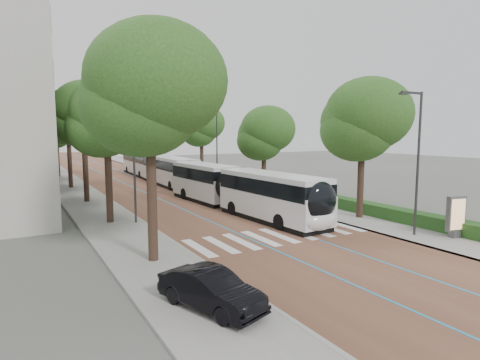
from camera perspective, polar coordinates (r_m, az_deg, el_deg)
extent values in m
plane|color=#51544C|center=(22.44, 6.58, -8.53)|extent=(160.00, 160.00, 0.00)
cube|color=brown|center=(59.10, -17.12, 0.78)|extent=(11.00, 140.00, 0.02)
cube|color=gray|center=(57.92, -24.37, 0.41)|extent=(4.00, 140.00, 0.12)
cube|color=gray|center=(61.17, -10.26, 1.22)|extent=(4.00, 140.00, 0.12)
cube|color=gray|center=(58.13, -22.51, 0.52)|extent=(0.20, 140.00, 0.14)
cube|color=gray|center=(60.56, -11.95, 1.13)|extent=(0.20, 140.00, 0.14)
cube|color=silver|center=(20.93, -5.89, -9.58)|extent=(0.55, 3.60, 0.01)
cube|color=silver|center=(21.44, -2.79, -9.15)|extent=(0.55, 3.60, 0.01)
cube|color=silver|center=(22.02, 0.14, -8.71)|extent=(0.55, 3.60, 0.01)
cube|color=silver|center=(22.65, 2.90, -8.28)|extent=(0.55, 3.60, 0.01)
cube|color=silver|center=(23.33, 5.51, -7.85)|extent=(0.55, 3.60, 0.01)
cube|color=silver|center=(24.05, 7.96, -7.44)|extent=(0.55, 3.60, 0.01)
cube|color=silver|center=(24.82, 10.26, -7.03)|extent=(0.55, 3.60, 0.01)
cube|color=silver|center=(25.62, 12.41, -6.64)|extent=(0.55, 3.60, 0.01)
cube|color=silver|center=(26.46, 14.43, -6.27)|extent=(0.55, 3.60, 0.01)
cube|color=teal|center=(58.77, -18.64, 0.71)|extent=(0.12, 126.00, 0.01)
cube|color=teal|center=(59.47, -15.62, 0.88)|extent=(0.12, 126.00, 0.01)
cube|color=black|center=(45.52, -26.75, 2.42)|extent=(0.12, 38.00, 1.60)
cube|color=black|center=(45.43, -26.97, 6.44)|extent=(0.12, 38.00, 1.60)
cube|color=black|center=(45.56, -27.19, 10.46)|extent=(0.12, 38.00, 1.60)
cube|color=black|center=(45.89, -27.40, 14.20)|extent=(0.12, 38.00, 1.60)
cube|color=#1B4016|center=(28.56, 21.50, -4.56)|extent=(1.20, 14.00, 0.80)
cylinder|color=#2F2F32|center=(24.46, 23.98, 2.01)|extent=(0.14, 0.14, 8.00)
cube|color=#2F2F32|center=(23.85, 23.28, 11.32)|extent=(1.70, 0.12, 0.12)
cube|color=#2F2F32|center=(23.29, 22.21, 11.30)|extent=(0.50, 0.20, 0.10)
cylinder|color=#2F2F32|center=(44.06, -3.30, 4.47)|extent=(0.14, 0.14, 8.00)
cube|color=#2F2F32|center=(43.72, -4.29, 9.56)|extent=(1.70, 0.12, 0.12)
cube|color=#2F2F32|center=(43.42, -5.13, 9.46)|extent=(0.50, 0.20, 0.10)
cylinder|color=#2F2F32|center=(26.33, -14.83, 2.67)|extent=(0.14, 0.14, 8.00)
cylinder|color=black|center=(18.48, -12.39, -3.47)|extent=(0.44, 0.44, 5.35)
ellipsoid|color=#234817|center=(18.26, -12.79, 11.72)|extent=(6.17, 6.17, 5.25)
cylinder|color=black|center=(27.15, -18.12, -1.06)|extent=(0.44, 0.44, 4.71)
ellipsoid|color=#234817|center=(26.92, -18.47, 8.00)|extent=(5.11, 5.11, 4.35)
cylinder|color=black|center=(35.93, -21.09, 1.01)|extent=(0.44, 0.44, 5.13)
ellipsoid|color=#234817|center=(35.80, -21.42, 8.45)|extent=(5.54, 5.54, 4.71)
cylinder|color=black|center=(45.81, -23.04, 2.12)|extent=(0.44, 0.44, 5.19)
ellipsoid|color=#234817|center=(45.71, -23.32, 8.02)|extent=(5.97, 5.97, 5.07)
cylinder|color=black|center=(57.74, -24.47, 2.51)|extent=(0.44, 0.44, 4.39)
ellipsoid|color=#234817|center=(57.62, -24.67, 6.47)|extent=(5.24, 5.24, 4.45)
cylinder|color=black|center=(72.65, -25.64, 3.43)|extent=(0.44, 0.44, 4.91)
ellipsoid|color=#234817|center=(72.57, -25.82, 6.95)|extent=(5.57, 5.57, 4.73)
cylinder|color=black|center=(28.51, 16.76, -0.73)|extent=(0.44, 0.44, 4.63)
ellipsoid|color=#234817|center=(28.29, 17.06, 7.76)|extent=(5.80, 5.80, 4.93)
cylinder|color=black|center=(37.74, 3.40, 0.83)|extent=(0.44, 0.44, 3.98)
ellipsoid|color=#234817|center=(37.54, 3.44, 6.33)|extent=(5.12, 5.12, 4.36)
cylinder|color=black|center=(49.96, -5.45, 2.62)|extent=(0.44, 0.44, 4.56)
ellipsoid|color=#234817|center=(49.83, -5.50, 7.38)|extent=(5.06, 5.06, 4.30)
cylinder|color=black|center=(64.84, -11.33, 3.38)|extent=(0.44, 0.44, 4.35)
ellipsoid|color=#234817|center=(64.73, -11.41, 6.88)|extent=(5.21, 5.21, 4.43)
cylinder|color=black|center=(30.96, -1.28, -0.87)|extent=(2.35, 1.03, 2.30)
cube|color=silver|center=(26.87, 4.54, -3.18)|extent=(3.04, 9.49, 1.82)
cube|color=black|center=(26.70, 4.56, -0.77)|extent=(3.07, 9.31, 0.97)
cube|color=silver|center=(26.62, 4.57, 0.59)|extent=(2.98, 9.30, 0.31)
cube|color=black|center=(27.08, 4.52, -5.45)|extent=(2.97, 9.11, 0.35)
cube|color=silver|center=(34.73, -5.05, -0.91)|extent=(2.95, 7.87, 1.82)
cube|color=black|center=(34.60, -5.07, 0.96)|extent=(2.98, 7.72, 0.97)
cube|color=silver|center=(34.54, -5.08, 2.02)|extent=(2.89, 7.72, 0.31)
cube|color=black|center=(34.90, -5.03, -2.68)|extent=(2.88, 7.56, 0.35)
ellipsoid|color=black|center=(23.39, 11.37, -2.96)|extent=(2.41, 1.24, 2.28)
ellipsoid|color=silver|center=(23.57, 11.39, -5.71)|extent=(2.40, 1.14, 1.14)
cylinder|color=black|center=(24.58, 5.70, -5.95)|extent=(0.36, 1.02, 1.00)
cylinder|color=black|center=(26.03, 9.59, -5.29)|extent=(0.36, 1.02, 1.00)
cylinder|color=black|center=(35.82, -7.90, -1.95)|extent=(0.36, 1.02, 1.00)
cylinder|color=black|center=(36.83, -4.72, -1.66)|extent=(0.36, 1.02, 1.00)
cylinder|color=black|center=(28.85, -1.02, -4.01)|extent=(0.36, 1.02, 1.00)
cylinder|color=black|center=(30.10, 2.63, -3.56)|extent=(0.36, 1.02, 1.00)
cube|color=silver|center=(45.07, -9.96, 0.79)|extent=(2.72, 12.04, 1.82)
cube|color=black|center=(44.97, -9.99, 2.23)|extent=(2.75, 11.80, 0.97)
cube|color=silver|center=(44.92, -10.01, 3.05)|extent=(2.66, 11.80, 0.31)
cube|color=black|center=(45.19, -9.94, -0.58)|extent=(2.66, 11.56, 0.35)
ellipsoid|color=black|center=(39.53, -7.23, 1.08)|extent=(2.37, 1.14, 2.28)
ellipsoid|color=silver|center=(39.61, -7.18, -0.56)|extent=(2.37, 1.04, 1.14)
cylinder|color=black|center=(41.41, -9.80, -0.80)|extent=(0.32, 1.01, 1.00)
cylinder|color=black|center=(42.20, -6.90, -0.60)|extent=(0.32, 1.01, 1.00)
cylinder|color=black|center=(48.42, -12.67, 0.23)|extent=(0.32, 1.01, 1.00)
cylinder|color=black|center=(49.09, -10.14, 0.38)|extent=(0.32, 1.01, 1.00)
cube|color=silver|center=(56.78, -13.79, 1.93)|extent=(2.91, 12.08, 1.82)
cube|color=black|center=(56.70, -13.82, 3.07)|extent=(2.94, 11.84, 0.97)
cube|color=silver|center=(56.66, -13.84, 3.72)|extent=(2.85, 11.84, 0.31)
cube|color=black|center=(56.88, -13.75, 0.83)|extent=(2.84, 11.60, 0.35)
ellipsoid|color=black|center=(51.09, -12.20, 2.28)|extent=(2.39, 1.18, 2.28)
ellipsoid|color=silver|center=(51.14, -12.15, 1.00)|extent=(2.38, 1.08, 1.14)
cylinder|color=black|center=(53.10, -13.99, 0.77)|extent=(0.33, 1.01, 1.00)
cylinder|color=black|center=(53.69, -11.65, 0.89)|extent=(0.33, 1.01, 1.00)
cylinder|color=black|center=(60.28, -15.70, 1.41)|extent=(0.33, 1.01, 1.00)
cylinder|color=black|center=(60.80, -13.61, 1.52)|extent=(0.33, 1.01, 1.00)
cube|color=#59595B|center=(25.39, 28.20, -6.82)|extent=(0.59, 0.53, 0.34)
cube|color=#59595B|center=(25.16, 28.34, -4.26)|extent=(1.15, 0.53, 1.97)
cube|color=#E8B07B|center=(25.05, 28.61, -4.32)|extent=(0.92, 0.22, 1.71)
imported|color=black|center=(13.70, -4.17, -15.29)|extent=(2.60, 4.19, 1.30)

